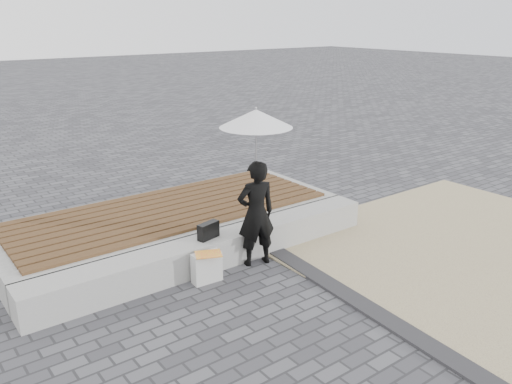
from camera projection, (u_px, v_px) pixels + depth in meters
ground at (293, 316)px, 5.79m from camera, size 80.00×80.00×0.00m
terrazzo_zone at (494, 255)px, 7.23m from camera, size 5.00×5.00×0.02m
edging_band at (374, 312)px, 5.83m from camera, size 0.61×5.20×0.04m
seating_ledge at (214, 250)px, 6.94m from camera, size 5.00×0.45×0.40m
timber_platform at (171, 223)px, 7.85m from camera, size 5.00×2.00×0.40m
timber_decking at (170, 209)px, 7.78m from camera, size 4.60×1.80×0.04m
woman at (256, 214)px, 6.80m from camera, size 0.58×0.44×1.41m
parasol at (256, 118)px, 6.41m from camera, size 0.91×0.91×1.16m
handbag at (208, 231)px, 6.77m from camera, size 0.32×0.18×0.22m
canvas_tote at (207, 267)px, 6.48m from camera, size 0.38×0.18×0.39m
magazine at (208, 254)px, 6.38m from camera, size 0.38×0.34×0.01m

